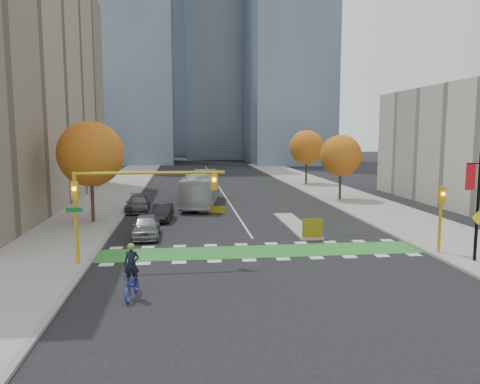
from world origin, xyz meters
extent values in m
plane|color=black|center=(0.00, 0.00, 0.00)|extent=(300.00, 300.00, 0.00)
cube|color=gray|center=(-13.50, 20.00, 0.07)|extent=(7.00, 120.00, 0.15)
cube|color=gray|center=(13.50, 20.00, 0.07)|extent=(7.00, 120.00, 0.15)
cube|color=gray|center=(-10.00, 20.00, 0.07)|extent=(0.30, 120.00, 0.16)
cube|color=gray|center=(10.00, 20.00, 0.07)|extent=(0.30, 120.00, 0.16)
cube|color=#2A802C|center=(0.00, 1.50, 0.01)|extent=(20.00, 3.00, 0.01)
cube|color=silver|center=(0.00, 40.00, 0.01)|extent=(0.15, 70.00, 0.01)
cube|color=black|center=(7.50, 30.00, 0.01)|extent=(2.50, 50.00, 0.01)
cube|color=gray|center=(4.00, 9.00, 0.08)|extent=(1.60, 10.00, 0.16)
cube|color=yellow|center=(4.00, 4.20, 0.80)|extent=(1.40, 0.12, 1.30)
cube|color=#47566B|center=(-18.00, 90.00, 35.00)|extent=(22.00, 22.00, 70.00)
cube|color=#47566B|center=(20.00, 85.00, 30.00)|extent=(18.00, 24.00, 60.00)
cube|color=#47566B|center=(-4.00, 140.00, 40.00)|extent=(26.00, 26.00, 80.00)
cylinder|color=#332114|center=(-12.00, 12.00, 2.62)|extent=(0.28, 0.28, 5.25)
sphere|color=#A24F14|center=(-12.00, 12.00, 5.62)|extent=(5.20, 5.20, 5.20)
cylinder|color=#332114|center=(12.00, 22.00, 2.27)|extent=(0.28, 0.28, 4.55)
sphere|color=#A24F14|center=(12.00, 22.00, 4.88)|extent=(4.40, 4.40, 4.40)
cylinder|color=#332114|center=(12.50, 38.00, 2.45)|extent=(0.28, 0.28, 4.90)
sphere|color=#A24F14|center=(12.50, 38.00, 5.25)|extent=(4.80, 4.80, 4.80)
cylinder|color=#BF9914|center=(-10.50, -0.50, 2.60)|extent=(0.20, 0.20, 5.20)
cylinder|color=#BF9914|center=(-6.50, -0.50, 5.10)|extent=(8.20, 0.16, 0.16)
cube|color=#BF9914|center=(-10.50, -0.50, 4.20)|extent=(0.35, 0.28, 1.00)
sphere|color=orange|center=(-10.50, -0.68, 4.30)|extent=(0.22, 0.22, 0.22)
cube|color=#BF9914|center=(-3.00, -0.50, 4.60)|extent=(0.35, 0.28, 1.00)
sphere|color=orange|center=(-3.00, -0.68, 4.70)|extent=(0.22, 0.22, 0.22)
cube|color=#0C5926|center=(-10.50, -0.90, 3.20)|extent=(0.85, 0.04, 0.25)
cylinder|color=#BF9914|center=(10.50, -0.50, 2.00)|extent=(0.18, 0.18, 4.00)
cube|color=#BF9914|center=(10.50, -0.50, 3.60)|extent=(0.35, 0.28, 1.00)
sphere|color=orange|center=(10.50, -0.68, 3.70)|extent=(0.22, 0.22, 0.22)
cylinder|color=black|center=(11.50, -2.50, 4.00)|extent=(0.18, 0.18, 8.00)
cube|color=red|center=(10.95, -2.50, 4.90)|extent=(0.55, 0.03, 1.50)
cube|color=yellow|center=(11.50, -2.62, 2.60)|extent=(0.78, 0.04, 0.78)
imported|color=#213297|center=(-7.00, -5.88, 0.56)|extent=(1.04, 2.23, 1.12)
imported|color=black|center=(-7.00, -5.88, 1.52)|extent=(0.75, 0.55, 1.91)
sphere|color=#597F2D|center=(-7.00, -5.88, 2.31)|extent=(0.32, 0.32, 0.32)
imported|color=#ABB1B3|center=(-3.00, 20.81, 1.68)|extent=(4.45, 12.35, 3.36)
imported|color=gray|center=(-7.34, 6.31, 0.79)|extent=(1.95, 4.69, 1.59)
imported|color=black|center=(-6.50, 12.52, 0.69)|extent=(1.81, 4.32, 1.39)
imported|color=#535258|center=(-9.00, 17.52, 0.73)|extent=(2.13, 5.08, 1.47)
camera|label=1|loc=(-4.63, -26.32, 7.27)|focal=35.00mm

